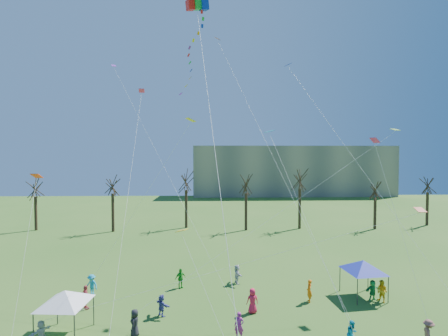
{
  "coord_description": "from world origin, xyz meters",
  "views": [
    {
      "loc": [
        -1.81,
        -14.36,
        11.68
      ],
      "look_at": [
        -1.24,
        5.0,
        11.0
      ],
      "focal_mm": 25.0,
      "sensor_mm": 36.0,
      "label": 1
    }
  ],
  "objects_px": {
    "distant_building": "(291,171)",
    "canopy_tent_white": "(65,297)",
    "big_box_kite": "(196,54)",
    "canopy_tent_blue": "(363,266)"
  },
  "relations": [
    {
      "from": "distant_building",
      "to": "canopy_tent_white",
      "type": "relative_size",
      "value": 15.15
    },
    {
      "from": "distant_building",
      "to": "canopy_tent_white",
      "type": "height_order",
      "value": "distant_building"
    },
    {
      "from": "big_box_kite",
      "to": "canopy_tent_blue",
      "type": "distance_m",
      "value": 21.68
    },
    {
      "from": "distant_building",
      "to": "canopy_tent_white",
      "type": "bearing_deg",
      "value": -113.86
    },
    {
      "from": "big_box_kite",
      "to": "canopy_tent_white",
      "type": "xyz_separation_m",
      "value": [
        -8.45,
        -2.78,
        -16.72
      ]
    },
    {
      "from": "canopy_tent_blue",
      "to": "distant_building",
      "type": "bearing_deg",
      "value": 80.86
    },
    {
      "from": "big_box_kite",
      "to": "canopy_tent_white",
      "type": "relative_size",
      "value": 6.46
    },
    {
      "from": "distant_building",
      "to": "canopy_tent_blue",
      "type": "relative_size",
      "value": 14.69
    },
    {
      "from": "distant_building",
      "to": "big_box_kite",
      "type": "xyz_separation_m",
      "value": [
        -25.17,
        -73.25,
        11.74
      ]
    },
    {
      "from": "canopy_tent_white",
      "to": "canopy_tent_blue",
      "type": "distance_m",
      "value": 22.74
    }
  ]
}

